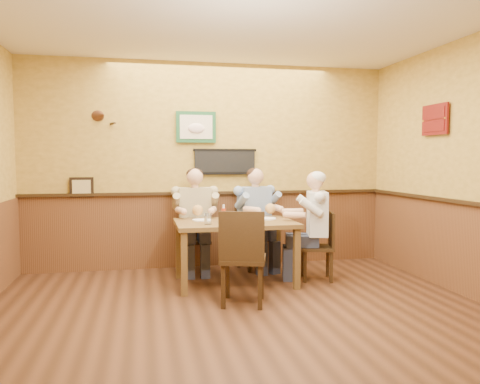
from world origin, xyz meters
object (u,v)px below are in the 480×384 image
object	(u,v)px
water_glass_left	(208,219)
cola_tumbler	(259,218)
diner_blue_polo	(254,224)
water_glass_mid	(252,220)
chair_back_right	(254,237)
salt_shaker	(210,217)
chair_near_side	(243,257)
chair_back_left	(195,239)
hot_sauce_bottle	(224,215)
pepper_shaker	(232,218)
dining_table	(235,229)
chair_right_end	(317,246)
diner_white_elder	(317,231)
diner_tan_shirt	(195,225)

from	to	relation	value
water_glass_left	cola_tumbler	size ratio (longest dim) A/B	1.09
diner_blue_polo	water_glass_mid	bearing A→B (deg)	-120.78
chair_back_right	water_glass_left	world-z (taller)	water_glass_left
water_glass_mid	salt_shaker	size ratio (longest dim) A/B	1.26
salt_shaker	chair_near_side	bearing A→B (deg)	-76.22
chair_back_left	water_glass_left	distance (m)	0.98
hot_sauce_bottle	water_glass_mid	bearing A→B (deg)	-33.30
water_glass_left	pepper_shaker	xyz separation A→B (m)	(0.30, 0.14, -0.02)
dining_table	chair_right_end	bearing A→B (deg)	-1.36
dining_table	chair_back_left	bearing A→B (deg)	119.75
chair_back_right	hot_sauce_bottle	bearing A→B (deg)	-139.98
water_glass_left	hot_sauce_bottle	xyz separation A→B (m)	(0.19, 0.07, 0.03)
dining_table	cola_tumbler	world-z (taller)	cola_tumbler
diner_white_elder	salt_shaker	size ratio (longest dim) A/B	13.64
dining_table	diner_blue_polo	distance (m)	0.81
dining_table	diner_white_elder	distance (m)	1.02
diner_white_elder	dining_table	bearing A→B (deg)	-76.88
dining_table	cola_tumbler	size ratio (longest dim) A/B	12.11
diner_white_elder	cola_tumbler	xyz separation A→B (m)	(-0.78, -0.19, 0.21)
dining_table	water_glass_left	xyz separation A→B (m)	(-0.35, -0.20, 0.16)
salt_shaker	diner_tan_shirt	bearing A→B (deg)	100.65
chair_right_end	hot_sauce_bottle	bearing A→B (deg)	-70.75
chair_right_end	chair_near_side	xyz separation A→B (m)	(-1.09, -0.76, 0.07)
chair_back_right	cola_tumbler	world-z (taller)	cola_tumbler
chair_back_right	pepper_shaker	xyz separation A→B (m)	(-0.45, -0.75, 0.36)
diner_white_elder	water_glass_left	size ratio (longest dim) A/B	9.51
dining_table	diner_blue_polo	xyz separation A→B (m)	(0.41, 0.70, -0.04)
chair_back_left	chair_back_right	distance (m)	0.81
chair_near_side	pepper_shaker	world-z (taller)	chair_near_side
chair_right_end	hot_sauce_bottle	size ratio (longest dim) A/B	4.39
chair_back_right	pepper_shaker	distance (m)	0.95
diner_tan_shirt	hot_sauce_bottle	bearing A→B (deg)	-72.05
pepper_shaker	chair_back_left	bearing A→B (deg)	114.97
chair_back_right	diner_white_elder	world-z (taller)	diner_white_elder
chair_back_right	cola_tumbler	distance (m)	1.00
diner_tan_shirt	water_glass_left	size ratio (longest dim) A/B	9.74
diner_white_elder	hot_sauce_bottle	world-z (taller)	diner_white_elder
chair_back_left	pepper_shaker	world-z (taller)	chair_back_left
water_glass_left	cola_tumbler	world-z (taller)	water_glass_left
chair_back_right	diner_blue_polo	distance (m)	0.18
diner_tan_shirt	cola_tumbler	world-z (taller)	diner_tan_shirt
diner_white_elder	hot_sauce_bottle	xyz separation A→B (m)	(-1.18, -0.10, 0.25)
water_glass_mid	salt_shaker	world-z (taller)	water_glass_mid
cola_tumbler	hot_sauce_bottle	bearing A→B (deg)	166.83
dining_table	cola_tumbler	xyz separation A→B (m)	(0.24, -0.22, 0.15)
chair_back_left	hot_sauce_bottle	size ratio (longest dim) A/B	4.49
water_glass_mid	cola_tumbler	distance (m)	0.15
diner_tan_shirt	diner_blue_polo	size ratio (longest dim) A/B	1.00
chair_back_left	salt_shaker	world-z (taller)	chair_back_left
chair_near_side	dining_table	bearing A→B (deg)	-78.49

